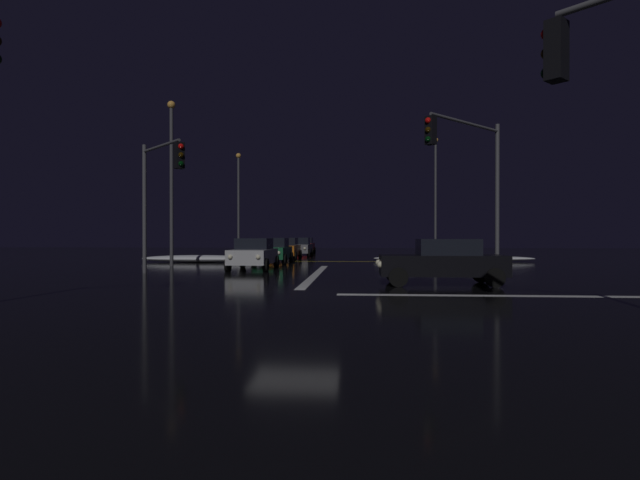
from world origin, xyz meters
TOP-DOWN VIEW (x-y plane):
  - ground at (0.00, 0.00)m, footprint 120.00×120.00m
  - stop_line_north at (0.00, 7.43)m, footprint 0.35×12.66m
  - centre_line_ns at (0.00, 19.03)m, footprint 22.00×0.15m
  - crosswalk_bar_east at (7.53, 0.00)m, footprint 12.66×0.40m
  - snow_bank_left_curb at (-8.23, 17.36)m, footprint 7.86×1.50m
  - snow_bank_right_curb at (8.23, 19.52)m, footprint 10.60×1.50m
  - sedan_silver at (-3.36, 10.49)m, footprint 2.02×4.33m
  - sedan_green at (-3.33, 16.37)m, footprint 2.02×4.33m
  - sedan_orange at (-3.37, 21.86)m, footprint 2.02×4.33m
  - sedan_gray at (-2.93, 27.23)m, footprint 2.02×4.33m
  - sedan_red at (-3.28, 33.98)m, footprint 2.02×4.33m
  - sedan_black_crossing at (4.72, 3.16)m, footprint 4.33×2.02m
  - traffic_signal_nw at (-6.71, 6.71)m, footprint 2.85×2.85m
  - traffic_signal_ne at (6.43, 6.43)m, footprint 3.65×3.65m
  - streetlamp_left_near at (-8.53, 13.03)m, footprint 0.44×0.44m
  - streetlamp_right_far at (8.53, 29.03)m, footprint 0.44×0.44m
  - streetlamp_left_far at (-8.53, 29.03)m, footprint 0.44×0.44m

SIDE VIEW (x-z plane):
  - ground at x=0.00m, z-range -0.10..0.00m
  - stop_line_north at x=0.00m, z-range 0.00..0.01m
  - centre_line_ns at x=0.00m, z-range 0.00..0.01m
  - crosswalk_bar_east at x=7.53m, z-range 0.00..0.01m
  - snow_bank_right_curb at x=8.23m, z-range 0.00..0.40m
  - snow_bank_left_curb at x=-8.23m, z-range 0.00..0.46m
  - sedan_silver at x=-3.36m, z-range 0.02..1.59m
  - sedan_green at x=-3.33m, z-range 0.02..1.59m
  - sedan_orange at x=-3.37m, z-range 0.02..1.59m
  - sedan_gray at x=-2.93m, z-range 0.02..1.59m
  - sedan_red at x=-3.28m, z-range 0.02..1.59m
  - sedan_black_crossing at x=4.72m, z-range 0.02..1.59m
  - traffic_signal_nw at x=-6.71m, z-range 1.09..6.91m
  - traffic_signal_ne at x=6.43m, z-range 1.26..7.76m
  - streetlamp_left_far at x=-8.53m, z-range 0.69..9.68m
  - streetlamp_left_near at x=-8.53m, z-range 0.69..9.92m
  - streetlamp_right_far at x=8.53m, z-range 0.71..10.83m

